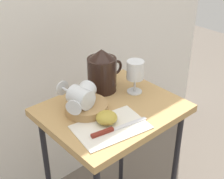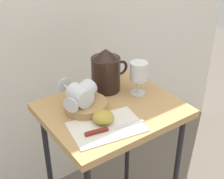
{
  "view_description": "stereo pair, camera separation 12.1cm",
  "coord_description": "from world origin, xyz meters",
  "views": [
    {
      "loc": [
        -0.7,
        -0.78,
        1.42
      ],
      "look_at": [
        0.0,
        0.0,
        0.81
      ],
      "focal_mm": 50.79,
      "sensor_mm": 36.0,
      "label": 1
    },
    {
      "loc": [
        -0.6,
        -0.86,
        1.42
      ],
      "look_at": [
        0.0,
        0.0,
        0.81
      ],
      "focal_mm": 50.79,
      "sensor_mm": 36.0,
      "label": 2
    }
  ],
  "objects": [
    {
      "name": "wine_glass_upright",
      "position": [
        0.15,
        0.03,
        0.83
      ],
      "size": [
        0.07,
        0.07,
        0.14
      ],
      "color": "silver",
      "rests_on": "table"
    },
    {
      "name": "table",
      "position": [
        0.0,
        0.0,
        0.65
      ],
      "size": [
        0.53,
        0.43,
        0.73
      ],
      "color": "tan",
      "rests_on": "ground_plane"
    },
    {
      "name": "apple_half_left",
      "position": [
        -0.09,
        -0.07,
        0.76
      ],
      "size": [
        0.08,
        0.08,
        0.04
      ],
      "primitive_type": "ellipsoid",
      "color": "#B29938",
      "rests_on": "linen_napkin"
    },
    {
      "name": "wine_glass_tipped_near",
      "position": [
        -0.09,
        0.06,
        0.81
      ],
      "size": [
        0.16,
        0.13,
        0.07
      ],
      "color": "silver",
      "rests_on": "basket_tray"
    },
    {
      "name": "curtain_drape",
      "position": [
        0.0,
        0.47,
        0.94
      ],
      "size": [
        2.4,
        0.03,
        1.89
      ],
      "primitive_type": "cube",
      "color": "silver",
      "rests_on": "ground_plane"
    },
    {
      "name": "basket_tray",
      "position": [
        -0.09,
        0.04,
        0.75
      ],
      "size": [
        0.17,
        0.17,
        0.03
      ],
      "primitive_type": "cylinder",
      "color": "#AD8451",
      "rests_on": "table"
    },
    {
      "name": "knife",
      "position": [
        -0.11,
        -0.12,
        0.74
      ],
      "size": [
        0.23,
        0.06,
        0.01
      ],
      "color": "silver",
      "rests_on": "linen_napkin"
    },
    {
      "name": "wine_glass_tipped_far",
      "position": [
        -0.12,
        0.05,
        0.81
      ],
      "size": [
        0.08,
        0.15,
        0.07
      ],
      "color": "silver",
      "rests_on": "basket_tray"
    },
    {
      "name": "linen_napkin",
      "position": [
        -0.09,
        -0.1,
        0.74
      ],
      "size": [
        0.28,
        0.21,
        0.0
      ],
      "primitive_type": "cube",
      "rotation": [
        0.0,
        0.0,
        -0.17
      ],
      "color": "silver",
      "rests_on": "table"
    },
    {
      "name": "pitcher",
      "position": [
        0.06,
        0.13,
        0.81
      ],
      "size": [
        0.17,
        0.12,
        0.19
      ],
      "color": "black",
      "rests_on": "table"
    }
  ]
}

